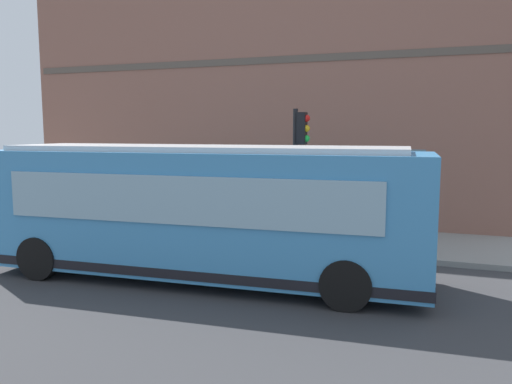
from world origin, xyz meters
TOP-DOWN VIEW (x-y plane):
  - ground at (0.00, 0.00)m, footprint 120.00×120.00m
  - sidewalk_curb at (4.48, 0.00)m, footprint 3.76×40.00m
  - building_corner at (10.40, 0.00)m, footprint 8.13×17.99m
  - city_bus_nearside at (-0.38, -1.64)m, footprint 3.08×10.16m
  - traffic_light_near_corner at (3.17, -2.97)m, footprint 0.32×0.49m
  - fire_hydrant at (4.77, 0.53)m, footprint 0.35×0.35m
  - pedestrian_near_hydrant at (5.75, -2.24)m, footprint 0.32×0.32m
  - pedestrian_by_light_pole at (3.99, 6.46)m, footprint 0.32×0.32m
  - newspaper_vending_box at (5.29, 1.54)m, footprint 0.44×0.42m

SIDE VIEW (x-z plane):
  - ground at x=0.00m, z-range 0.00..0.00m
  - sidewalk_curb at x=4.48m, z-range 0.00..0.15m
  - fire_hydrant at x=4.77m, z-range 0.14..0.88m
  - newspaper_vending_box at x=5.29m, z-range 0.15..1.05m
  - pedestrian_near_hydrant at x=5.75m, z-range 0.27..1.93m
  - pedestrian_by_light_pole at x=3.99m, z-range 0.28..2.00m
  - city_bus_nearside at x=-0.38m, z-range 0.02..3.09m
  - traffic_light_near_corner at x=3.17m, z-range 0.91..4.78m
  - building_corner at x=10.40m, z-range -0.01..10.60m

